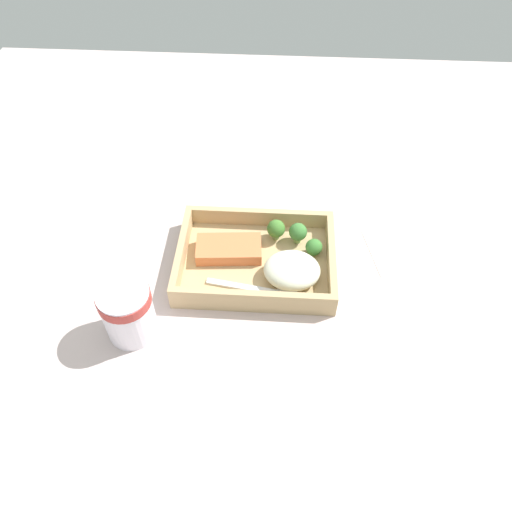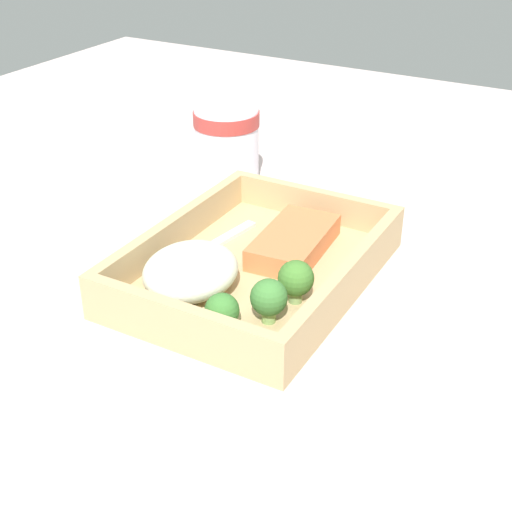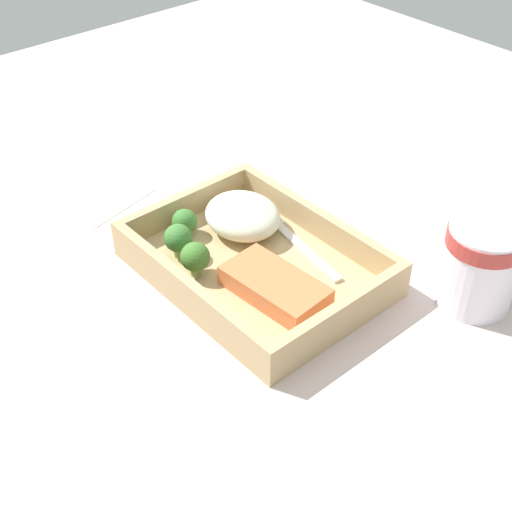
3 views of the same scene
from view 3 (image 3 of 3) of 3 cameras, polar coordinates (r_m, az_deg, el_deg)
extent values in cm
cube|color=beige|center=(83.75, 0.00, -1.99)|extent=(160.00, 160.00, 2.00)
cube|color=tan|center=(82.73, 0.00, -1.14)|extent=(28.07, 20.79, 1.20)
cube|color=tan|center=(86.73, 4.90, 2.75)|extent=(28.07, 1.20, 3.47)
cube|color=tan|center=(76.67, -5.54, -2.83)|extent=(28.07, 1.20, 3.47)
cube|color=tan|center=(74.08, 6.85, -4.72)|extent=(1.20, 18.39, 3.47)
cube|color=tan|center=(89.90, -5.64, 4.12)|extent=(1.20, 18.39, 3.47)
cube|color=#DC7343|center=(77.84, 1.51, -2.44)|extent=(12.27, 7.10, 2.33)
ellipsoid|color=silver|center=(86.78, -1.08, 3.24)|extent=(9.87, 8.70, 4.26)
cylinder|color=#769D54|center=(83.92, -6.17, 0.49)|extent=(1.28, 1.28, 1.63)
sphere|color=#3D7734|center=(82.88, -6.25, 1.44)|extent=(3.36, 3.36, 3.36)
cylinder|color=#789B57|center=(87.40, -5.68, 2.03)|extent=(1.17, 1.17, 1.06)
sphere|color=#3A7630|center=(86.59, -5.74, 2.77)|extent=(3.08, 3.08, 3.08)
cylinder|color=#789758|center=(81.01, -4.83, -1.03)|extent=(1.29, 1.29, 1.59)
sphere|color=#40752C|center=(79.93, -4.89, -0.06)|extent=(3.39, 3.39, 3.39)
cube|color=silver|center=(84.28, 4.12, 0.31)|extent=(12.42, 3.01, 0.44)
cube|color=silver|center=(89.46, 1.19, 2.95)|extent=(3.70, 2.70, 0.44)
cylinder|color=white|center=(80.00, 17.48, -0.76)|extent=(8.10, 8.10, 10.06)
cylinder|color=#B23833|center=(77.82, 17.99, 1.38)|extent=(8.34, 8.34, 1.81)
cube|color=white|center=(98.01, -12.22, 4.57)|extent=(10.99, 13.25, 0.24)
camera|label=1|loc=(1.15, 30.25, 43.06)|focal=35.00mm
camera|label=2|loc=(1.04, -37.35, 22.90)|focal=50.00mm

